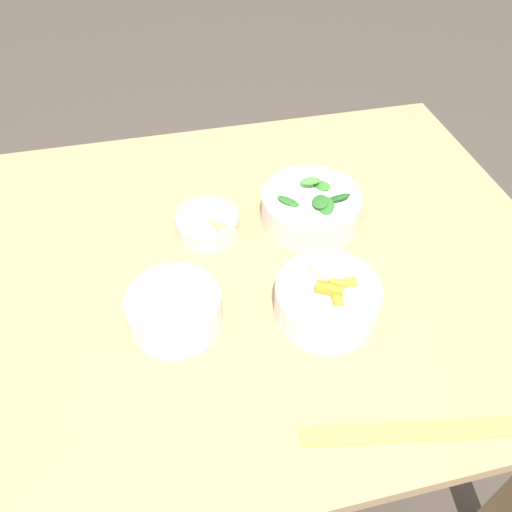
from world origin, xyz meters
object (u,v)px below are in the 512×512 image
object	(u,v)px
bowl_cookies	(207,223)
bowl_beans_hotdog	(175,310)
bowl_greens	(311,206)
ruler	(414,431)
bowl_carrots	(327,298)

from	to	relation	value
bowl_cookies	bowl_beans_hotdog	bearing A→B (deg)	67.17
bowl_greens	ruler	world-z (taller)	bowl_greens
bowl_greens	bowl_beans_hotdog	size ratio (longest dim) A/B	1.28
bowl_cookies	ruler	size ratio (longest dim) A/B	0.38
bowl_cookies	bowl_greens	bearing A→B (deg)	177.48
bowl_carrots	bowl_greens	world-z (taller)	bowl_greens
bowl_beans_hotdog	bowl_cookies	bearing A→B (deg)	-112.83
bowl_cookies	ruler	world-z (taller)	bowl_cookies
bowl_cookies	ruler	distance (m)	0.51
bowl_greens	bowl_carrots	bearing A→B (deg)	79.05
bowl_carrots	bowl_greens	distance (m)	0.23
bowl_beans_hotdog	ruler	world-z (taller)	bowl_beans_hotdog
bowl_beans_hotdog	bowl_greens	bearing A→B (deg)	-146.34
ruler	bowl_beans_hotdog	bearing A→B (deg)	-41.44
bowl_carrots	bowl_cookies	world-z (taller)	bowl_carrots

